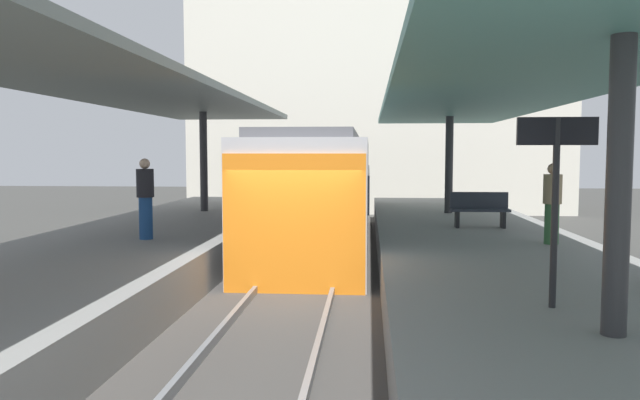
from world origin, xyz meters
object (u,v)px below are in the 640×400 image
object	(u,v)px
platform_bench	(480,208)
passenger_mid_platform	(552,202)
platform_sign	(556,168)
commuter_train	(320,192)
passenger_near_bench	(145,197)
passenger_far_end	(235,185)

from	to	relation	value
platform_bench	passenger_mid_platform	distance (m)	2.87
platform_sign	platform_bench	bearing A→B (deg)	85.95
platform_sign	passenger_mid_platform	size ratio (longest dim) A/B	1.37
commuter_train	passenger_mid_platform	bearing A→B (deg)	-43.59
commuter_train	passenger_near_bench	size ratio (longest dim) A/B	7.18
platform_bench	platform_sign	size ratio (longest dim) A/B	0.63
platform_bench	commuter_train	bearing A→B (deg)	152.93
passenger_mid_platform	passenger_far_end	world-z (taller)	passenger_far_end
commuter_train	passenger_far_end	size ratio (longest dim) A/B	7.05
passenger_near_bench	passenger_far_end	distance (m)	5.15
commuter_train	platform_sign	distance (m)	10.57
commuter_train	platform_bench	size ratio (longest dim) A/B	8.71
commuter_train	platform_bench	bearing A→B (deg)	-27.07
platform_bench	platform_sign	world-z (taller)	platform_sign
commuter_train	passenger_far_end	distance (m)	2.57
passenger_near_bench	passenger_far_end	world-z (taller)	passenger_far_end
commuter_train	passenger_mid_platform	size ratio (longest dim) A/B	7.58
platform_sign	passenger_near_bench	world-z (taller)	platform_sign
commuter_train	platform_bench	distance (m)	4.58
platform_bench	passenger_near_bench	size ratio (longest dim) A/B	0.82
passenger_far_end	platform_sign	bearing A→B (deg)	-59.48
platform_bench	passenger_mid_platform	xyz separation A→B (m)	(0.93, -2.68, 0.37)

